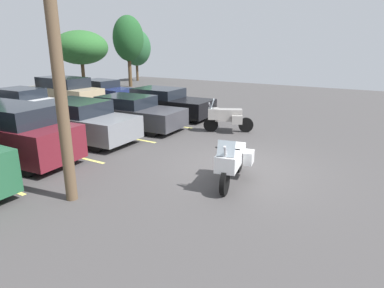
{
  "coord_description": "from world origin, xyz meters",
  "views": [
    {
      "loc": [
        -9.1,
        -3.77,
        3.62
      ],
      "look_at": [
        -1.57,
        0.79,
        1.0
      ],
      "focal_mm": 31.3,
      "sensor_mm": 36.0,
      "label": 1
    }
  ],
  "objects_px": {
    "car_far_navy": "(102,91)",
    "car_far_tan": "(66,93)",
    "car_maroon": "(13,133)",
    "car_charcoal": "(131,113)",
    "motorcycle_touring": "(232,160)",
    "utility_pole": "(51,13)",
    "motorcycle_second": "(226,117)",
    "car_black": "(165,103)",
    "car_grey": "(79,121)",
    "car_far_white": "(25,103)"
  },
  "relations": [
    {
      "from": "car_charcoal",
      "to": "car_far_tan",
      "type": "xyz_separation_m",
      "value": [
        1.79,
        6.58,
        0.2
      ]
    },
    {
      "from": "motorcycle_touring",
      "to": "motorcycle_second",
      "type": "distance_m",
      "value": 5.61
    },
    {
      "from": "car_charcoal",
      "to": "car_black",
      "type": "xyz_separation_m",
      "value": [
        2.79,
        0.19,
        0.01
      ]
    },
    {
      "from": "car_grey",
      "to": "car_far_tan",
      "type": "bearing_deg",
      "value": 54.75
    },
    {
      "from": "motorcycle_touring",
      "to": "car_grey",
      "type": "height_order",
      "value": "car_grey"
    },
    {
      "from": "motorcycle_touring",
      "to": "car_far_white",
      "type": "relative_size",
      "value": 0.47
    },
    {
      "from": "motorcycle_touring",
      "to": "car_far_white",
      "type": "bearing_deg",
      "value": 79.02
    },
    {
      "from": "car_maroon",
      "to": "car_far_tan",
      "type": "height_order",
      "value": "car_maroon"
    },
    {
      "from": "car_black",
      "to": "car_far_navy",
      "type": "relative_size",
      "value": 1.1
    },
    {
      "from": "car_charcoal",
      "to": "car_grey",
      "type": "bearing_deg",
      "value": 171.31
    },
    {
      "from": "motorcycle_touring",
      "to": "car_far_tan",
      "type": "relative_size",
      "value": 0.49
    },
    {
      "from": "car_far_navy",
      "to": "car_far_white",
      "type": "bearing_deg",
      "value": 179.84
    },
    {
      "from": "car_grey",
      "to": "car_far_tan",
      "type": "height_order",
      "value": "car_far_tan"
    },
    {
      "from": "motorcycle_touring",
      "to": "car_maroon",
      "type": "bearing_deg",
      "value": 105.56
    },
    {
      "from": "car_black",
      "to": "utility_pole",
      "type": "distance_m",
      "value": 10.48
    },
    {
      "from": "car_black",
      "to": "motorcycle_touring",
      "type": "bearing_deg",
      "value": -133.0
    },
    {
      "from": "car_far_tan",
      "to": "car_charcoal",
      "type": "bearing_deg",
      "value": -105.19
    },
    {
      "from": "car_far_white",
      "to": "motorcycle_touring",
      "type": "bearing_deg",
      "value": -100.98
    },
    {
      "from": "car_maroon",
      "to": "car_charcoal",
      "type": "xyz_separation_m",
      "value": [
        5.32,
        -0.3,
        -0.22
      ]
    },
    {
      "from": "car_far_white",
      "to": "car_maroon",
      "type": "bearing_deg",
      "value": -125.65
    },
    {
      "from": "motorcycle_touring",
      "to": "car_far_tan",
      "type": "xyz_separation_m",
      "value": [
        5.22,
        13.07,
        0.24
      ]
    },
    {
      "from": "car_black",
      "to": "car_far_tan",
      "type": "relative_size",
      "value": 1.05
    },
    {
      "from": "car_charcoal",
      "to": "car_far_navy",
      "type": "distance_m",
      "value": 7.83
    },
    {
      "from": "car_maroon",
      "to": "car_charcoal",
      "type": "bearing_deg",
      "value": -3.21
    },
    {
      "from": "car_maroon",
      "to": "utility_pole",
      "type": "xyz_separation_m",
      "value": [
        -1.0,
        -3.86,
        3.34
      ]
    },
    {
      "from": "car_charcoal",
      "to": "motorcycle_second",
      "type": "bearing_deg",
      "value": -68.4
    },
    {
      "from": "motorcycle_touring",
      "to": "car_charcoal",
      "type": "xyz_separation_m",
      "value": [
        3.43,
        6.49,
        0.03
      ]
    },
    {
      "from": "motorcycle_second",
      "to": "car_black",
      "type": "distance_m",
      "value": 4.3
    },
    {
      "from": "car_far_white",
      "to": "utility_pole",
      "type": "distance_m",
      "value": 11.89
    },
    {
      "from": "car_grey",
      "to": "car_far_white",
      "type": "relative_size",
      "value": 0.97
    },
    {
      "from": "car_black",
      "to": "car_far_navy",
      "type": "height_order",
      "value": "car_black"
    },
    {
      "from": "car_far_white",
      "to": "car_far_tan",
      "type": "xyz_separation_m",
      "value": [
        2.72,
        0.16,
        0.19
      ]
    },
    {
      "from": "car_charcoal",
      "to": "utility_pole",
      "type": "xyz_separation_m",
      "value": [
        -6.32,
        -3.57,
        3.56
      ]
    },
    {
      "from": "car_grey",
      "to": "car_charcoal",
      "type": "distance_m",
      "value": 2.62
    },
    {
      "from": "car_black",
      "to": "car_far_tan",
      "type": "bearing_deg",
      "value": 98.92
    },
    {
      "from": "car_grey",
      "to": "car_far_white",
      "type": "distance_m",
      "value": 6.25
    },
    {
      "from": "car_maroon",
      "to": "car_charcoal",
      "type": "distance_m",
      "value": 5.34
    },
    {
      "from": "car_maroon",
      "to": "car_grey",
      "type": "height_order",
      "value": "car_maroon"
    },
    {
      "from": "motorcycle_second",
      "to": "car_grey",
      "type": "bearing_deg",
      "value": 133.75
    },
    {
      "from": "car_grey",
      "to": "car_black",
      "type": "bearing_deg",
      "value": -2.2
    },
    {
      "from": "car_far_navy",
      "to": "car_far_tan",
      "type": "bearing_deg",
      "value": 176.29
    },
    {
      "from": "motorcycle_second",
      "to": "car_black",
      "type": "relative_size",
      "value": 0.39
    },
    {
      "from": "utility_pole",
      "to": "car_far_white",
      "type": "bearing_deg",
      "value": 61.65
    },
    {
      "from": "car_grey",
      "to": "car_far_navy",
      "type": "xyz_separation_m",
      "value": [
        7.09,
        6.01,
        -0.07
      ]
    },
    {
      "from": "motorcycle_second",
      "to": "car_far_white",
      "type": "distance_m",
      "value": 10.65
    },
    {
      "from": "motorcycle_touring",
      "to": "car_black",
      "type": "xyz_separation_m",
      "value": [
        6.23,
        6.68,
        0.05
      ]
    },
    {
      "from": "motorcycle_touring",
      "to": "car_far_white",
      "type": "distance_m",
      "value": 13.15
    },
    {
      "from": "motorcycle_second",
      "to": "car_far_tan",
      "type": "height_order",
      "value": "car_far_tan"
    },
    {
      "from": "car_far_tan",
      "to": "utility_pole",
      "type": "distance_m",
      "value": 13.42
    },
    {
      "from": "motorcycle_touring",
      "to": "motorcycle_second",
      "type": "bearing_deg",
      "value": 27.1
    }
  ]
}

